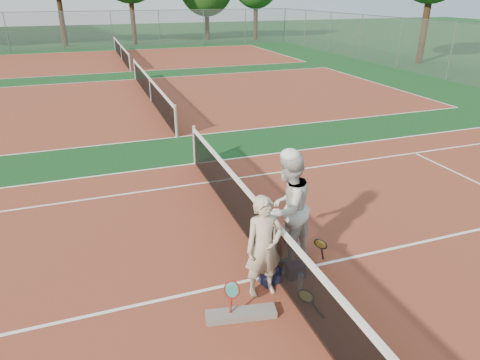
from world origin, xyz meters
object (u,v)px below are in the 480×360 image
Objects in this scene: player_b at (287,208)px; racket_black_held at (320,252)px; racket_red at (232,299)px; sports_bag_navy at (271,276)px; player_a at (264,247)px; water_bottle at (300,282)px; racket_spare at (306,298)px; net_main at (275,250)px; sports_bag_purple at (296,271)px.

player_b is 0.97m from racket_black_held.
racket_red is (-1.39, -1.11, -0.72)m from player_b.
racket_red reaches higher than sports_bag_navy.
player_a is 5.62× the size of water_bottle.
water_bottle is (0.04, 0.27, 0.09)m from racket_spare.
net_main is 0.90m from racket_black_held.
racket_spare is (-0.21, -1.20, -0.95)m from player_b.
player_a is 0.99m from sports_bag_purple.
water_bottle is at bearing -103.90° from sports_bag_purple.
sports_bag_navy is (0.21, 0.18, -0.71)m from player_a.
racket_black_held is (0.47, -0.41, -0.74)m from player_b.
sports_bag_purple is (1.31, 0.52, -0.17)m from racket_red.
racket_red is 1.81× the size of sports_bag_navy.
player_b is at bearing 81.89° from sports_bag_purple.
net_main reaches higher than racket_spare.
water_bottle reaches higher than sports_bag_navy.
player_b is 3.43× the size of racket_red.
water_bottle is at bearing 48.32° from player_b.
racket_spare is 0.70m from sports_bag_navy.
sports_bag_purple is at bearing 50.44° from player_b.
racket_red is at bearing 76.45° from racket_spare.
water_bottle is at bearing -0.64° from racket_black_held.
racket_black_held is at bearing -34.48° from racket_red.
player_a is 1.39m from racket_black_held.
sports_bag_purple is at bearing 13.47° from player_a.
net_main is 36.60× the size of water_bottle.
sports_bag_purple is at bearing 76.10° from water_bottle.
player_a reaches higher than racket_red.
racket_spare is 1.83× the size of sports_bag_navy.
racket_spare is (1.18, -0.09, -0.23)m from racket_red.
sports_bag_purple is (-0.55, -0.18, -0.15)m from racket_black_held.
player_b is at bearing -16.45° from racket_red.
net_main is 6.51× the size of player_a.
sports_bag_navy is (-1.01, -0.17, -0.15)m from racket_black_held.
net_main is 0.91m from racket_spare.
racket_spare is 0.62m from sports_bag_purple.
racket_red is at bearing -171.46° from water_bottle.
player_a is 3.07× the size of racket_black_held.
racket_red is 1.21m from racket_spare.
racket_black_held is 0.92× the size of racket_spare.
racket_spare is 1.91× the size of sports_bag_purple.
racket_spare is (-0.67, -0.79, -0.21)m from racket_black_held.
net_main is 33.69× the size of sports_bag_navy.
player_b reaches higher than net_main.
sports_bag_purple is at bearing -0.43° from sports_bag_navy.
player_b is at bearing 47.40° from sports_bag_navy.
sports_bag_purple is at bearing -20.62° from racket_spare.
player_a is at bearing 164.46° from water_bottle.
sports_bag_navy reaches higher than racket_spare.
net_main is 1.22m from racket_red.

